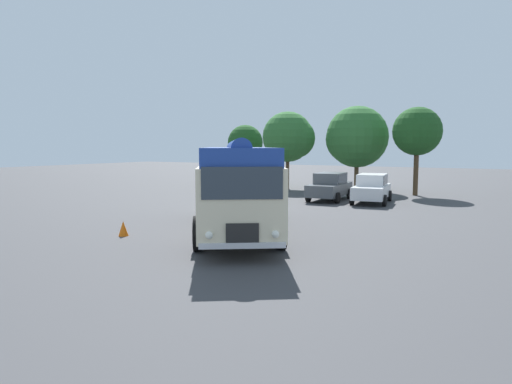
% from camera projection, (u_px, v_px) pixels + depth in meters
% --- Properties ---
extents(ground_plane, '(120.00, 120.00, 0.00)m').
position_uv_depth(ground_plane, '(225.00, 232.00, 17.31)').
color(ground_plane, '#3D3D3F').
extents(vintage_bus, '(7.66, 9.73, 3.49)m').
position_uv_depth(vintage_bus, '(236.00, 182.00, 17.22)').
color(vintage_bus, beige).
rests_on(vintage_bus, ground).
extents(car_near_left, '(2.14, 4.29, 1.66)m').
position_uv_depth(car_near_left, '(330.00, 186.00, 27.58)').
color(car_near_left, '#4C5156').
rests_on(car_near_left, ground).
extents(car_mid_left, '(2.37, 4.39, 1.66)m').
position_uv_depth(car_mid_left, '(372.00, 188.00, 26.30)').
color(car_mid_left, silver).
rests_on(car_mid_left, ground).
extents(tree_far_left, '(3.14, 2.98, 5.07)m').
position_uv_depth(tree_far_left, '(244.00, 144.00, 38.82)').
color(tree_far_left, '#4C3823').
rests_on(tree_far_left, ground).
extents(tree_left_of_centre, '(4.01, 3.83, 5.90)m').
position_uv_depth(tree_left_of_centre, '(290.00, 137.00, 34.62)').
color(tree_left_of_centre, '#4C3823').
rests_on(tree_left_of_centre, ground).
extents(tree_centre, '(4.49, 4.49, 6.20)m').
position_uv_depth(tree_centre, '(355.00, 138.00, 33.32)').
color(tree_centre, '#4C3823').
rests_on(tree_centre, ground).
extents(tree_right_of_centre, '(3.19, 3.19, 5.85)m').
position_uv_depth(tree_right_of_centre, '(416.00, 132.00, 30.11)').
color(tree_right_of_centre, '#4C3823').
rests_on(tree_right_of_centre, ground).
extents(traffic_cone, '(0.36, 0.36, 0.55)m').
position_uv_depth(traffic_cone, '(123.00, 228.00, 16.59)').
color(traffic_cone, orange).
rests_on(traffic_cone, ground).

